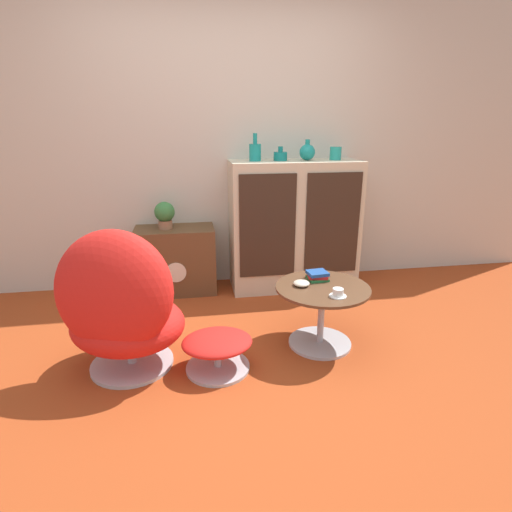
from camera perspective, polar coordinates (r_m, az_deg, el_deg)
name	(u,v)px	position (r m, az deg, el deg)	size (l,w,h in m)	color
ground_plane	(255,376)	(2.52, -0.19, -16.75)	(12.00, 12.00, 0.00)	#9E3D19
wall_back	(225,142)	(3.68, -4.49, 15.99)	(6.40, 0.06, 2.60)	beige
sideboard	(294,225)	(3.63, 5.38, 4.36)	(1.13, 0.46, 1.15)	beige
tv_console	(176,260)	(3.63, -11.34, -0.57)	(0.69, 0.39, 0.59)	brown
egg_chair	(121,309)	(2.48, -18.69, -7.21)	(0.85, 0.81, 0.93)	#B7B7BC
ottoman	(217,347)	(2.51, -5.56, -12.79)	(0.43, 0.39, 0.23)	#B7B7BC
coffee_table	(322,308)	(2.74, 9.35, -7.30)	(0.62, 0.62, 0.43)	#B7B7BC
vase_leftmost	(255,152)	(3.46, -0.13, 14.70)	(0.10, 0.10, 0.23)	teal
vase_inner_left	(280,156)	(3.51, 3.50, 14.10)	(0.12, 0.12, 0.12)	#147A75
vase_inner_right	(307,152)	(3.56, 7.33, 14.52)	(0.14, 0.14, 0.17)	teal
vase_rightmost	(336,153)	(3.65, 11.30, 14.19)	(0.10, 0.10, 0.11)	teal
potted_plant	(165,214)	(3.53, -12.91, 5.88)	(0.17, 0.17, 0.23)	#996B4C
teacup	(338,293)	(2.54, 11.63, -5.24)	(0.11, 0.11, 0.05)	white
book_stack	(317,276)	(2.77, 8.76, -2.78)	(0.15, 0.14, 0.06)	#237038
bowl	(301,283)	(2.66, 6.52, -3.89)	(0.11, 0.11, 0.04)	beige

